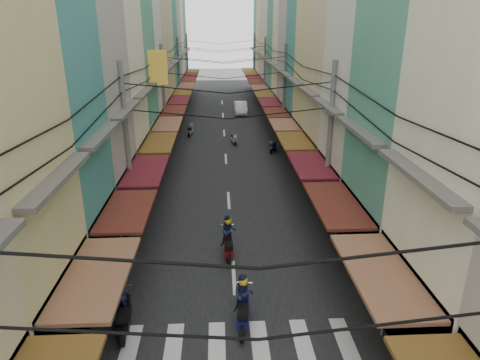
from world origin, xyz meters
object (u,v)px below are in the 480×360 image
object	(u,v)px
bicycle	(368,272)
traffic_sign	(388,282)
white_car	(241,114)
market_umbrella	(399,213)

from	to	relation	value
bicycle	traffic_sign	bearing A→B (deg)	-179.06
white_car	market_umbrella	size ratio (longest dim) A/B	1.97
bicycle	market_umbrella	xyz separation A→B (m)	(1.57, 1.30, 2.08)
white_car	bicycle	xyz separation A→B (m)	(3.59, -32.79, 0.00)
white_car	market_umbrella	world-z (taller)	market_umbrella
white_car	market_umbrella	distance (m)	31.97
bicycle	market_umbrella	bearing A→B (deg)	-36.71
bicycle	traffic_sign	distance (m)	4.40
white_car	traffic_sign	distance (m)	36.73
market_umbrella	traffic_sign	world-z (taller)	traffic_sign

